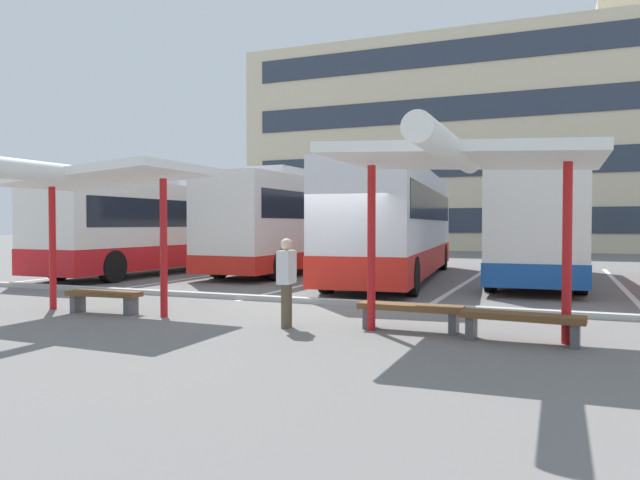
{
  "coord_description": "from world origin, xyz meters",
  "views": [
    {
      "loc": [
        4.81,
        -12.54,
        1.8
      ],
      "look_at": [
        -1.0,
        1.8,
        1.38
      ],
      "focal_mm": 33.21,
      "sensor_mm": 36.0,
      "label": 1
    }
  ],
  "objects_px": {
    "bench_2": "(522,321)",
    "waiting_passenger_0": "(287,277)",
    "coach_bus_2": "(397,225)",
    "bench_0": "(104,297)",
    "coach_bus_0": "(170,228)",
    "coach_bus_3": "(535,225)",
    "coach_bus_1": "(295,224)",
    "waiting_shelter_0": "(96,180)",
    "bench_1": "(410,311)",
    "waiting_shelter_1": "(461,159)"
  },
  "relations": [
    {
      "from": "coach_bus_3",
      "to": "waiting_shelter_1",
      "type": "distance_m",
      "value": 10.69
    },
    {
      "from": "coach_bus_0",
      "to": "coach_bus_1",
      "type": "bearing_deg",
      "value": 20.46
    },
    {
      "from": "coach_bus_3",
      "to": "waiting_shelter_0",
      "type": "relative_size",
      "value": 2.5
    },
    {
      "from": "coach_bus_3",
      "to": "bench_1",
      "type": "bearing_deg",
      "value": -99.03
    },
    {
      "from": "coach_bus_2",
      "to": "waiting_shelter_0",
      "type": "relative_size",
      "value": 2.93
    },
    {
      "from": "coach_bus_0",
      "to": "coach_bus_3",
      "type": "bearing_deg",
      "value": 5.47
    },
    {
      "from": "waiting_shelter_0",
      "to": "bench_0",
      "type": "relative_size",
      "value": 2.62
    },
    {
      "from": "coach_bus_2",
      "to": "bench_0",
      "type": "distance_m",
      "value": 10.2
    },
    {
      "from": "coach_bus_2",
      "to": "waiting_passenger_0",
      "type": "xyz_separation_m",
      "value": [
        0.54,
        -9.57,
        -0.88
      ]
    },
    {
      "from": "coach_bus_1",
      "to": "bench_2",
      "type": "relative_size",
      "value": 5.56
    },
    {
      "from": "coach_bus_2",
      "to": "bench_2",
      "type": "height_order",
      "value": "coach_bus_2"
    },
    {
      "from": "coach_bus_3",
      "to": "bench_1",
      "type": "distance_m",
      "value": 10.39
    },
    {
      "from": "coach_bus_1",
      "to": "bench_2",
      "type": "bearing_deg",
      "value": -51.4
    },
    {
      "from": "coach_bus_1",
      "to": "waiting_shelter_0",
      "type": "xyz_separation_m",
      "value": [
        0.75,
        -11.16,
        0.87
      ]
    },
    {
      "from": "bench_0",
      "to": "waiting_shelter_1",
      "type": "height_order",
      "value": "waiting_shelter_1"
    },
    {
      "from": "coach_bus_2",
      "to": "waiting_passenger_0",
      "type": "bearing_deg",
      "value": -86.76
    },
    {
      "from": "coach_bus_1",
      "to": "coach_bus_2",
      "type": "height_order",
      "value": "coach_bus_1"
    },
    {
      "from": "coach_bus_0",
      "to": "coach_bus_2",
      "type": "bearing_deg",
      "value": 0.9
    },
    {
      "from": "coach_bus_2",
      "to": "bench_1",
      "type": "bearing_deg",
      "value": -73.98
    },
    {
      "from": "coach_bus_0",
      "to": "coach_bus_3",
      "type": "xyz_separation_m",
      "value": [
        13.01,
        1.25,
        0.14
      ]
    },
    {
      "from": "waiting_shelter_0",
      "to": "waiting_shelter_1",
      "type": "height_order",
      "value": "waiting_shelter_1"
    },
    {
      "from": "bench_1",
      "to": "bench_2",
      "type": "relative_size",
      "value": 0.97
    },
    {
      "from": "bench_2",
      "to": "waiting_passenger_0",
      "type": "relative_size",
      "value": 1.18
    },
    {
      "from": "coach_bus_2",
      "to": "bench_2",
      "type": "relative_size",
      "value": 6.72
    },
    {
      "from": "coach_bus_1",
      "to": "waiting_shelter_0",
      "type": "relative_size",
      "value": 2.42
    },
    {
      "from": "bench_0",
      "to": "bench_1",
      "type": "relative_size",
      "value": 0.9
    },
    {
      "from": "coach_bus_1",
      "to": "coach_bus_3",
      "type": "xyz_separation_m",
      "value": [
        8.56,
        -0.42,
        -0.03
      ]
    },
    {
      "from": "coach_bus_0",
      "to": "coach_bus_1",
      "type": "distance_m",
      "value": 4.76
    },
    {
      "from": "bench_0",
      "to": "bench_1",
      "type": "distance_m",
      "value": 6.2
    },
    {
      "from": "coach_bus_1",
      "to": "waiting_passenger_0",
      "type": "xyz_separation_m",
      "value": [
        4.88,
        -11.09,
        -0.92
      ]
    },
    {
      "from": "coach_bus_3",
      "to": "bench_2",
      "type": "bearing_deg",
      "value": -89.0
    },
    {
      "from": "coach_bus_0",
      "to": "bench_2",
      "type": "bearing_deg",
      "value": -35.13
    },
    {
      "from": "waiting_passenger_0",
      "to": "coach_bus_1",
      "type": "bearing_deg",
      "value": 113.75
    },
    {
      "from": "coach_bus_3",
      "to": "bench_0",
      "type": "relative_size",
      "value": 6.54
    },
    {
      "from": "waiting_shelter_1",
      "to": "waiting_passenger_0",
      "type": "distance_m",
      "value": 3.53
    },
    {
      "from": "bench_1",
      "to": "coach_bus_3",
      "type": "bearing_deg",
      "value": 80.97
    },
    {
      "from": "bench_0",
      "to": "bench_2",
      "type": "xyz_separation_m",
      "value": [
        7.99,
        0.02,
        0.01
      ]
    },
    {
      "from": "coach_bus_2",
      "to": "waiting_shelter_1",
      "type": "xyz_separation_m",
      "value": [
        3.5,
        -9.51,
        1.04
      ]
    },
    {
      "from": "bench_2",
      "to": "coach_bus_2",
      "type": "bearing_deg",
      "value": 115.03
    },
    {
      "from": "coach_bus_0",
      "to": "waiting_passenger_0",
      "type": "xyz_separation_m",
      "value": [
        9.34,
        -9.43,
        -0.75
      ]
    },
    {
      "from": "waiting_shelter_0",
      "to": "bench_2",
      "type": "distance_m",
      "value": 8.33
    },
    {
      "from": "waiting_shelter_0",
      "to": "waiting_passenger_0",
      "type": "distance_m",
      "value": 4.5
    },
    {
      "from": "waiting_shelter_1",
      "to": "waiting_passenger_0",
      "type": "bearing_deg",
      "value": -178.98
    },
    {
      "from": "waiting_shelter_1",
      "to": "bench_0",
      "type": "bearing_deg",
      "value": 179.43
    },
    {
      "from": "waiting_passenger_0",
      "to": "bench_0",
      "type": "bearing_deg",
      "value": 178.29
    },
    {
      "from": "waiting_shelter_0",
      "to": "waiting_passenger_0",
      "type": "xyz_separation_m",
      "value": [
        4.13,
        0.07,
        -1.8
      ]
    },
    {
      "from": "coach_bus_1",
      "to": "bench_1",
      "type": "bearing_deg",
      "value": -56.75
    },
    {
      "from": "bench_2",
      "to": "waiting_passenger_0",
      "type": "xyz_separation_m",
      "value": [
        -3.86,
        -0.14,
        0.54
      ]
    },
    {
      "from": "bench_1",
      "to": "bench_0",
      "type": "bearing_deg",
      "value": -176.45
    },
    {
      "from": "coach_bus_0",
      "to": "coach_bus_1",
      "type": "relative_size",
      "value": 1.16
    }
  ]
}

